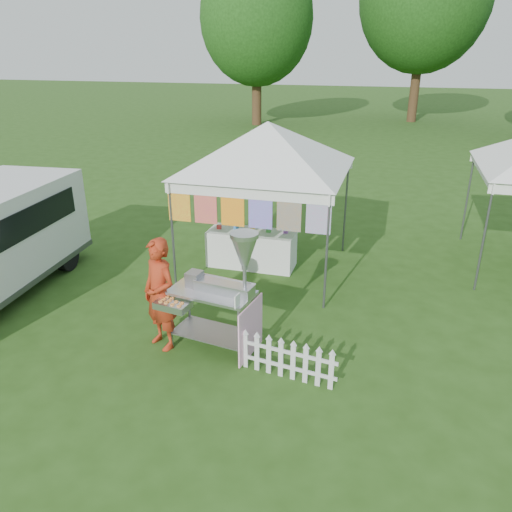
% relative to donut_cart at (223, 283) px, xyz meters
% --- Properties ---
extents(ground, '(120.00, 120.00, 0.00)m').
position_rel_donut_cart_xyz_m(ground, '(-0.18, -0.32, -1.14)').
color(ground, '#284A15').
rests_on(ground, ground).
extents(canopy_main, '(4.24, 4.24, 3.45)m').
position_rel_donut_cart_xyz_m(canopy_main, '(-0.18, 3.18, 1.85)').
color(canopy_main, '#59595E').
rests_on(canopy_main, ground).
extents(tree_left, '(6.40, 6.40, 9.53)m').
position_rel_donut_cart_xyz_m(tree_left, '(-6.18, 23.68, 4.70)').
color(tree_left, '#3D2216').
rests_on(tree_left, ground).
extents(donut_cart, '(1.50, 0.93, 1.93)m').
position_rel_donut_cart_xyz_m(donut_cart, '(0.00, 0.00, 0.00)').
color(donut_cart, gray).
rests_on(donut_cart, ground).
extents(vendor, '(0.76, 0.67, 1.75)m').
position_rel_donut_cart_xyz_m(vendor, '(-0.96, -0.11, -0.26)').
color(vendor, '#A52D14').
rests_on(vendor, ground).
extents(picket_fence, '(1.43, 0.23, 0.56)m').
position_rel_donut_cart_xyz_m(picket_fence, '(1.05, -0.41, -0.85)').
color(picket_fence, silver).
rests_on(picket_fence, ground).
extents(display_table, '(1.80, 0.70, 0.76)m').
position_rel_donut_cart_xyz_m(display_table, '(-0.52, 3.22, -0.76)').
color(display_table, white).
rests_on(display_table, ground).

